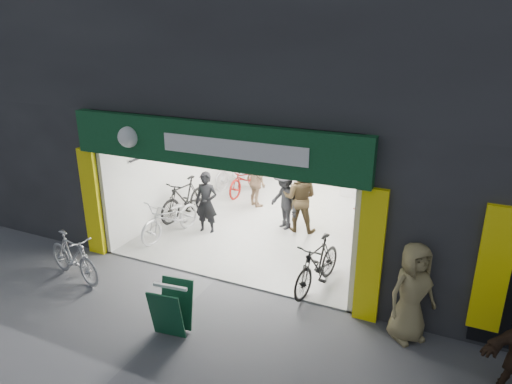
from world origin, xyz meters
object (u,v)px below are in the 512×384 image
Objects in this scene: parked_bike at (73,256)px; pedestrian_near at (412,292)px; bike_left_front at (171,218)px; sandwich_board at (172,308)px; bike_right_front at (317,264)px.

parked_bike is 0.96× the size of pedestrian_near.
bike_left_front is at bearing 119.86° from pedestrian_near.
pedestrian_near reaches higher than sandwich_board.
bike_right_front is at bearing 110.84° from pedestrian_near.
sandwich_board is at bearing -89.75° from parked_bike.
parked_bike is at bearing 159.62° from sandwich_board.
bike_right_front is 1.06× the size of parked_bike.
bike_right_front reaches higher than sandwich_board.
parked_bike is at bearing -94.19° from bike_left_front.
pedestrian_near is (6.84, 0.92, 0.38)m from parked_bike.
pedestrian_near is at bearing -5.79° from bike_left_front.
parked_bike is at bearing -148.98° from bike_right_front.
sandwich_board is (3.02, -0.71, -0.01)m from parked_bike.
pedestrian_near is at bearing 15.82° from sandwich_board.
parked_bike is 1.87× the size of sandwich_board.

